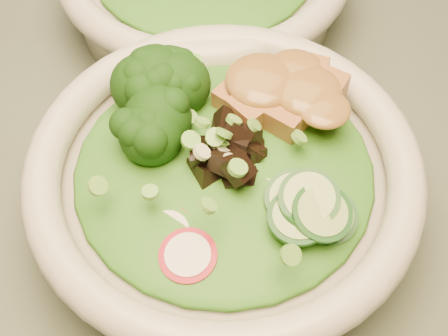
% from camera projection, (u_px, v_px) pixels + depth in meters
% --- Properties ---
extents(dining_table, '(1.20, 0.80, 0.75)m').
position_uv_depth(dining_table, '(190.00, 334.00, 0.55)').
color(dining_table, black).
rests_on(dining_table, ground).
extents(salad_bowl, '(0.28, 0.28, 0.08)m').
position_uv_depth(salad_bowl, '(224.00, 184.00, 0.45)').
color(salad_bowl, beige).
rests_on(salad_bowl, dining_table).
extents(lettuce_bed, '(0.21, 0.21, 0.02)m').
position_uv_depth(lettuce_bed, '(224.00, 167.00, 0.43)').
color(lettuce_bed, '#1A5C13').
rests_on(lettuce_bed, salad_bowl).
extents(broccoli_florets, '(0.09, 0.08, 0.05)m').
position_uv_depth(broccoli_florets, '(149.00, 111.00, 0.44)').
color(broccoli_florets, black).
rests_on(broccoli_florets, salad_bowl).
extents(radish_slices, '(0.12, 0.05, 0.02)m').
position_uv_depth(radish_slices, '(164.00, 236.00, 0.40)').
color(radish_slices, maroon).
rests_on(radish_slices, salad_bowl).
extents(cucumber_slices, '(0.08, 0.08, 0.04)m').
position_uv_depth(cucumber_slices, '(307.00, 208.00, 0.40)').
color(cucumber_slices, '#90B766').
rests_on(cucumber_slices, salad_bowl).
extents(mushroom_heap, '(0.08, 0.08, 0.04)m').
position_uv_depth(mushroom_heap, '(235.00, 143.00, 0.43)').
color(mushroom_heap, black).
rests_on(mushroom_heap, salad_bowl).
extents(tofu_cubes, '(0.10, 0.07, 0.04)m').
position_uv_depth(tofu_cubes, '(279.00, 100.00, 0.45)').
color(tofu_cubes, '#9E6534').
rests_on(tofu_cubes, salad_bowl).
extents(peanut_sauce, '(0.07, 0.06, 0.02)m').
position_uv_depth(peanut_sauce, '(281.00, 87.00, 0.44)').
color(peanut_sauce, brown).
rests_on(peanut_sauce, tofu_cubes).
extents(scallion_garnish, '(0.20, 0.20, 0.02)m').
position_uv_depth(scallion_garnish, '(224.00, 145.00, 0.41)').
color(scallion_garnish, '#65A83B').
rests_on(scallion_garnish, salad_bowl).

